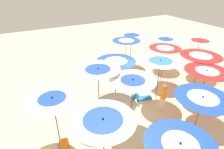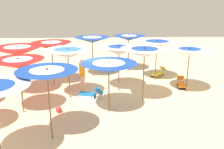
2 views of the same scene
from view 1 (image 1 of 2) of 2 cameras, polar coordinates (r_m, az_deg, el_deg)
The scene contains 21 objects.
ground at distance 11.17m, azimuth 10.83°, elevation -7.40°, with size 39.24×39.24×0.04m, color beige.
beach_umbrella_0 at distance 14.70m, azimuth 6.04°, elevation 11.52°, with size 2.08×2.08×2.42m.
beach_umbrella_1 at distance 13.07m, azimuth 4.43°, elevation 9.82°, with size 1.96×1.96×2.51m.
beach_umbrella_2 at distance 10.58m, azimuth 1.19°, elevation 3.25°, with size 2.29×2.29×2.19m.
beach_umbrella_3 at distance 8.88m, azimuth -4.35°, elevation 0.62°, with size 2.17×2.17×2.54m.
beach_umbrella_4 at distance 7.57m, azimuth -17.85°, elevation -7.95°, with size 2.23×2.23×2.32m.
beach_umbrella_5 at distance 14.79m, azimuth 16.15°, elevation 9.84°, with size 2.02×2.02×2.25m.
beach_umbrella_6 at distance 12.51m, azimuth 15.98°, elevation 7.13°, with size 2.04×2.04×2.36m.
beach_umbrella_7 at distance 10.32m, azimuth 14.64°, elevation 3.23°, with size 2.15×2.15×2.45m.
beach_umbrella_8 at distance 8.31m, azimuth 6.39°, elevation -2.92°, with size 2.10×2.10×2.38m.
beach_umbrella_9 at distance 6.25m, azimuth -2.75°, elevation -15.07°, with size 2.19×2.19×2.37m.
beach_umbrella_10 at distance 14.49m, azimuth 25.43°, elevation 8.81°, with size 2.01×2.01×2.48m.
beach_umbrella_11 at distance 11.72m, azimuth 25.55°, elevation 4.39°, with size 2.30×2.30×2.47m.
beach_umbrella_12 at distance 9.99m, azimuth 27.13°, elevation -0.07°, with size 2.12×2.12×2.44m.
beach_umbrella_13 at distance 7.71m, azimuth 26.02°, elevation -7.36°, with size 2.06×2.06×2.49m.
beach_umbrella_14 at distance 5.77m, azimuth 20.09°, elevation -20.50°, with size 1.99×1.99×2.42m.
lounger_0 at distance 10.78m, azimuth 9.47°, elevation -7.22°, with size 0.65×1.25×0.56m.
lounger_1 at distance 14.62m, azimuth 25.12°, elevation 0.34°, with size 1.15×0.84×0.67m.
lounger_2 at distance 8.29m, azimuth -14.47°, elevation -21.19°, with size 1.23×0.57×0.56m.
beachgoer_0 at distance 9.97m, azimuth 15.52°, elevation -6.69°, with size 0.30×0.30×1.64m.
beach_ball at distance 12.49m, azimuth 9.57°, elevation -2.30°, with size 0.26×0.26×0.26m, color red.
Camera 1 is at (-6.86, 6.07, 6.37)m, focal length 29.59 mm.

